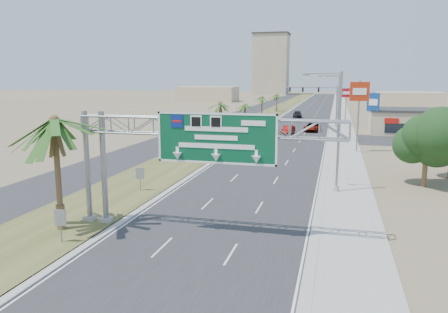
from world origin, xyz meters
name	(u,v)px	position (x,y,z in m)	size (l,w,h in m)	color
road	(310,112)	(0.00, 110.00, 0.01)	(12.00, 300.00, 0.02)	#28282B
sidewalk_right	(341,113)	(8.50, 110.00, 0.05)	(4.00, 300.00, 0.10)	#9E9B93
median_grass	(275,112)	(-10.00, 110.00, 0.06)	(7.00, 300.00, 0.12)	#424D22
opposing_road	(251,111)	(-17.00, 110.00, 0.01)	(8.00, 300.00, 0.02)	#28282B
sign_gantry	(193,136)	(-1.06, 9.93, 6.06)	(16.75, 1.24, 7.50)	gray
palm_near	(54,121)	(-9.20, 8.00, 6.93)	(5.70, 5.70, 8.35)	brown
palm_row_b	(184,119)	(-9.50, 32.00, 4.90)	(3.99, 3.99, 5.95)	brown
palm_row_c	(220,104)	(-9.50, 48.00, 5.66)	(3.99, 3.99, 6.75)	brown
palm_row_d	(245,105)	(-9.50, 66.00, 4.42)	(3.99, 3.99, 5.45)	brown
palm_row_e	(262,98)	(-9.50, 85.00, 5.09)	(3.99, 3.99, 6.15)	brown
palm_row_f	(277,95)	(-9.50, 110.00, 4.71)	(3.99, 3.99, 5.75)	brown
streetlight_near	(336,137)	(7.30, 22.00, 4.69)	(3.27, 0.44, 10.00)	gray
streetlight_mid	(337,111)	(7.30, 52.00, 4.69)	(3.27, 0.44, 10.00)	gray
streetlight_far	(337,100)	(7.30, 88.00, 4.69)	(3.27, 0.44, 10.00)	gray
signal_mast	(326,102)	(5.17, 71.97, 4.85)	(10.28, 0.71, 8.00)	gray
store_building	(425,122)	(22.00, 66.00, 2.00)	(18.00, 10.00, 4.00)	tan
oak_near	(428,136)	(15.00, 26.00, 4.53)	(4.50, 4.50, 6.80)	brown
median_signback_a	(60,220)	(-7.80, 6.00, 1.45)	(0.75, 0.08, 2.08)	gray
median_signback_b	(140,175)	(-8.50, 18.00, 1.45)	(0.75, 0.08, 2.08)	gray
tower_distant	(271,65)	(-32.00, 250.00, 17.50)	(20.00, 16.00, 35.00)	tan
building_distant_left	(207,94)	(-45.00, 160.00, 3.00)	(24.00, 14.00, 6.00)	tan
building_distant_right	(409,100)	(30.00, 140.00, 2.50)	(20.00, 12.00, 5.00)	tan
car_left_lane	(268,141)	(-2.00, 45.87, 0.66)	(1.57, 3.90, 1.33)	black
car_mid_lane	(288,130)	(-0.64, 59.24, 0.75)	(1.59, 4.57, 1.50)	#6B0909
car_right_lane	(312,127)	(3.09, 64.71, 0.75)	(2.49, 5.40, 1.50)	gray
car_far	(297,115)	(-1.98, 92.24, 0.75)	(2.10, 5.17, 1.50)	black
pole_sign_red_near	(359,96)	(9.94, 43.32, 7.26)	(2.42, 0.53, 9.21)	gray
pole_sign_blue	(373,104)	(13.00, 61.20, 5.31)	(1.97, 1.03, 7.27)	gray
pole_sign_red_far	(346,96)	(9.00, 77.51, 6.00)	(2.22, 0.71, 7.64)	gray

